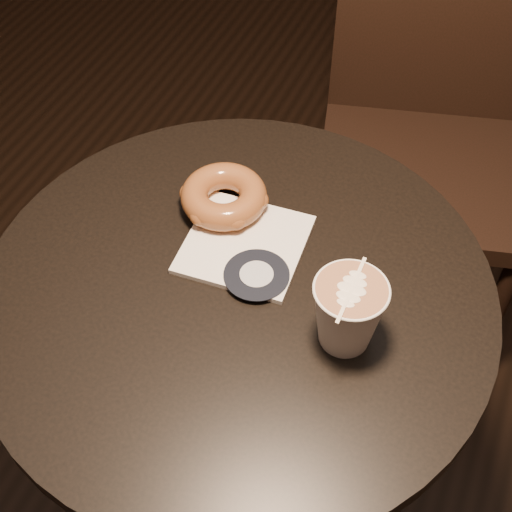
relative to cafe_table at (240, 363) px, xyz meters
name	(u,v)px	position (x,y,z in m)	size (l,w,h in m)	color
cafe_table	(240,363)	(0.00, 0.00, 0.00)	(0.70, 0.70, 0.75)	black
chair	(435,96)	(0.12, 0.70, 0.06)	(0.53, 0.53, 1.09)	black
pastry_bag	(245,244)	(-0.02, 0.07, 0.20)	(0.16, 0.16, 0.01)	white
doughnut	(224,196)	(-0.07, 0.12, 0.23)	(0.13, 0.13, 0.04)	brown
latte_cup	(348,314)	(0.16, -0.02, 0.25)	(0.09, 0.09, 0.10)	silver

